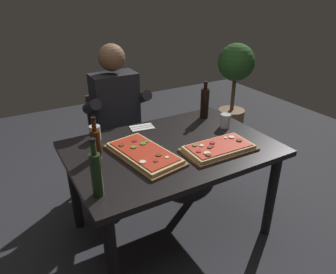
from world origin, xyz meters
The scene contains 13 objects.
ground_plane centered at (0.00, 0.00, 0.00)m, with size 6.40×6.40×0.00m, color #2D2D33.
dining_table centered at (0.00, 0.00, 0.64)m, with size 1.40×0.96×0.74m.
pizza_rectangular_front centered at (0.24, -0.21, 0.76)m, with size 0.49×0.27×0.05m.
pizza_rectangular_left centered at (-0.23, -0.03, 0.76)m, with size 0.38×0.60×0.05m.
wine_bottle_dark centered at (-0.49, 0.12, 0.84)m, with size 0.06×0.06×0.28m.
oil_bottle_amber centered at (-0.62, -0.28, 0.88)m, with size 0.06×0.06×0.33m.
vinegar_bottle_green centered at (0.50, 0.32, 0.87)m, with size 0.07×0.07×0.31m.
tumbler_near_camera centered at (0.53, 0.07, 0.79)m, with size 0.08×0.08×0.11m.
tumbler_far_side centered at (-0.42, 0.36, 0.79)m, with size 0.08×0.08×0.11m.
napkin_cutlery_set centered at (-0.05, 0.38, 0.74)m, with size 0.19×0.14×0.01m.
diner_chair centered at (-0.11, 0.86, 0.49)m, with size 0.44×0.44×0.87m.
seated_diner centered at (-0.11, 0.74, 0.74)m, with size 0.53×0.41×1.33m.
potted_plant_corner centered at (1.48, 1.05, 0.70)m, with size 0.42×0.42×1.17m.
Camera 1 is at (-0.97, -1.64, 1.74)m, focal length 33.26 mm.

